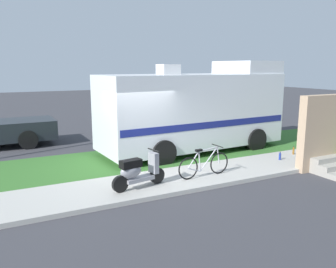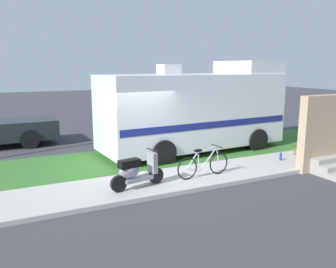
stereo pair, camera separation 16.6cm
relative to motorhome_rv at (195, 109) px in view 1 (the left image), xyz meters
name	(u,v)px [view 1 (the left image)]	position (x,y,z in m)	size (l,w,h in m)	color
ground_plane	(145,173)	(-2.84, -1.69, -1.66)	(80.00, 80.00, 0.00)	#38383D
sidewalk	(161,182)	(-2.84, -2.89, -1.60)	(24.00, 2.00, 0.12)	#ADAAA3
grass_strip	(128,160)	(-2.84, -0.19, -1.62)	(24.00, 3.40, 0.08)	#336628
motorhome_rv	(195,109)	(0.00, 0.00, 0.00)	(7.27, 2.93, 3.49)	silver
scooter	(137,171)	(-3.68, -3.18, -1.08)	(1.58, 0.58, 0.97)	black
bicycle	(204,164)	(-1.59, -3.15, -1.17)	(1.75, 0.52, 0.88)	black
porch_steps	(326,140)	(2.46, -3.98, -0.69)	(2.00, 1.26, 2.40)	#9E998E
bottle_green	(293,151)	(2.74, -2.44, -1.41)	(0.07, 0.07, 0.30)	brown
bottle_spare	(280,156)	(1.74, -2.78, -1.42)	(0.08, 0.08, 0.28)	navy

